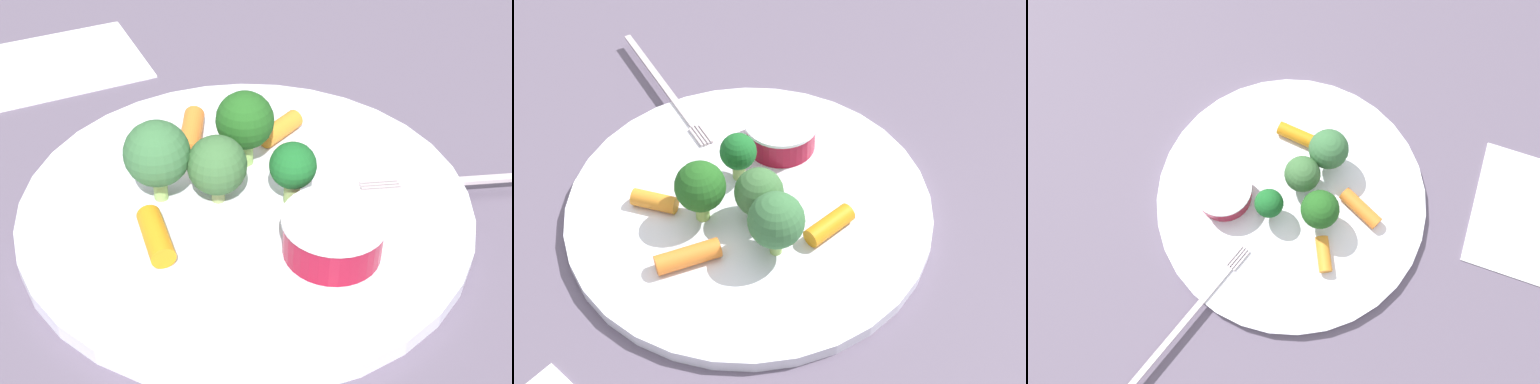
# 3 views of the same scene
# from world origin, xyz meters

# --- Properties ---
(ground_plane) EXTENTS (2.40, 2.40, 0.00)m
(ground_plane) POSITION_xyz_m (0.00, 0.00, 0.00)
(ground_plane) COLOR #5D5165
(plate) EXTENTS (0.32, 0.32, 0.01)m
(plate) POSITION_xyz_m (0.00, 0.00, 0.01)
(plate) COLOR white
(plate) RESTS_ON ground_plane
(sauce_cup) EXTENTS (0.07, 0.07, 0.03)m
(sauce_cup) POSITION_xyz_m (0.01, -0.08, 0.03)
(sauce_cup) COLOR maroon
(sauce_cup) RESTS_ON plate
(broccoli_floret_0) EXTENTS (0.03, 0.03, 0.05)m
(broccoli_floret_0) POSITION_xyz_m (0.02, -0.02, 0.04)
(broccoli_floret_0) COLOR #8CAA5C
(broccoli_floret_0) RESTS_ON plate
(broccoli_floret_1) EXTENTS (0.04, 0.04, 0.06)m
(broccoli_floret_1) POSITION_xyz_m (0.02, 0.03, 0.05)
(broccoli_floret_1) COLOR #97C360
(broccoli_floret_1) RESTS_ON plate
(broccoli_floret_2) EXTENTS (0.04, 0.04, 0.05)m
(broccoli_floret_2) POSITION_xyz_m (-0.02, 0.01, 0.04)
(broccoli_floret_2) COLOR #99AB66
(broccoli_floret_2) RESTS_ON plate
(broccoli_floret_3) EXTENTS (0.05, 0.05, 0.06)m
(broccoli_floret_3) POSITION_xyz_m (-0.05, 0.03, 0.05)
(broccoli_floret_3) COLOR #9AC263
(broccoli_floret_3) RESTS_ON plate
(carrot_stick_0) EXTENTS (0.03, 0.05, 0.02)m
(carrot_stick_0) POSITION_xyz_m (-0.07, -0.01, 0.02)
(carrot_stick_0) COLOR orange
(carrot_stick_0) RESTS_ON plate
(carrot_stick_1) EXTENTS (0.04, 0.02, 0.01)m
(carrot_stick_1) POSITION_xyz_m (0.07, 0.05, 0.02)
(carrot_stick_1) COLOR orange
(carrot_stick_1) RESTS_ON plate
(carrot_stick_2) EXTENTS (0.05, 0.05, 0.02)m
(carrot_stick_2) POSITION_xyz_m (0.01, 0.08, 0.02)
(carrot_stick_2) COLOR orange
(carrot_stick_2) RESTS_ON plate
(fork) EXTENTS (0.18, 0.11, 0.00)m
(fork) POSITION_xyz_m (0.16, -0.09, 0.01)
(fork) COLOR #BCAEB4
(fork) RESTS_ON plate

